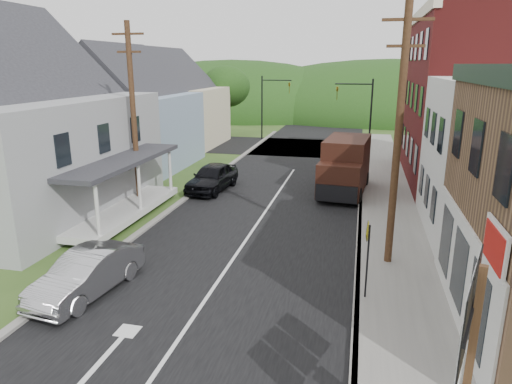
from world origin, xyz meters
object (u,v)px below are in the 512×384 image
Objects in this scene: dark_sedan at (212,177)px; delivery_van at (345,166)px; silver_sedan at (87,274)px; route_sign_cluster at (468,346)px; warning_sign at (367,249)px.

delivery_van is at bearing 13.95° from dark_sedan.
dark_sedan is at bearing 98.22° from silver_sedan.
dark_sedan is 0.80× the size of delivery_van.
route_sign_cluster is at bearing -54.42° from dark_sedan.
delivery_van is 1.43× the size of route_sign_cluster.
silver_sedan is at bearing -112.37° from delivery_van.
warning_sign is (-1.47, 6.15, -0.99)m from route_sign_cluster.
route_sign_cluster is (10.05, -17.26, 1.96)m from dark_sedan.
route_sign_cluster is 6.41m from warning_sign.
dark_sedan is 20.07m from route_sign_cluster.
delivery_van is at bearing 102.94° from warning_sign.
delivery_van reaches higher than silver_sedan.
dark_sedan is at bearing -165.69° from delivery_van.
silver_sedan is 1.05× the size of route_sign_cluster.
route_sign_cluster reaches higher than dark_sedan.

